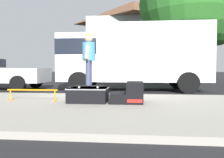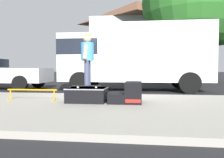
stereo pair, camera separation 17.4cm
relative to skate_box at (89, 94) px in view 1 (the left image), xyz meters
name	(u,v)px [view 1 (the left image)]	position (x,y,z in m)	size (l,w,h in m)	color
ground_plane	(107,95)	(0.21, 2.51, -0.33)	(140.00, 140.00, 0.00)	black
sidewalk_slab	(93,107)	(0.21, -0.49, -0.27)	(50.00, 5.00, 0.12)	gray
skate_box	(89,94)	(0.00, 0.00, 0.00)	(1.06, 0.87, 0.39)	black
kicker_ramp	(130,94)	(1.14, 0.00, 0.02)	(0.87, 0.86, 0.56)	black
grind_rail	(32,92)	(-1.64, 0.05, 0.04)	(1.49, 0.28, 0.33)	orange
skateboard	(89,86)	(0.02, -0.05, 0.24)	(0.79, 0.25, 0.07)	black
skater_kid	(89,55)	(0.02, -0.05, 1.09)	(0.35, 0.73, 1.42)	#3F4766
box_truck	(132,55)	(1.16, 4.71, 1.37)	(6.91, 2.63, 3.05)	white
street_tree_main	(192,6)	(5.14, 9.50, 4.90)	(6.99, 6.36, 8.59)	brown
house_behind	(134,39)	(1.23, 18.37, 3.91)	(9.54, 8.22, 8.40)	silver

